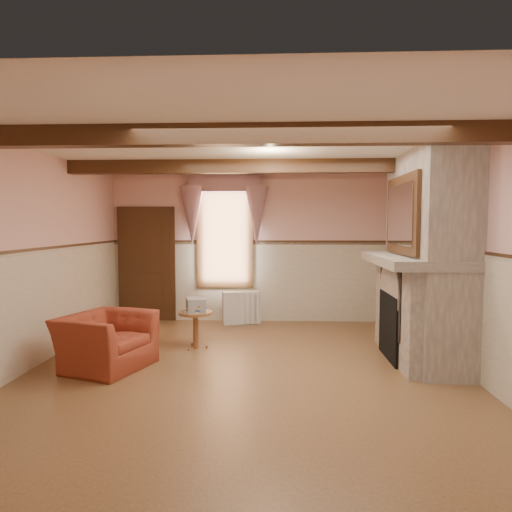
{
  "coord_description": "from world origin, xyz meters",
  "views": [
    {
      "loc": [
        0.39,
        -5.63,
        1.84
      ],
      "look_at": [
        0.09,
        0.8,
        1.39
      ],
      "focal_mm": 32.0,
      "sensor_mm": 36.0,
      "label": 1
    }
  ],
  "objects_px": {
    "mantel_clock": "(399,245)",
    "oil_lamp": "(408,244)",
    "radiator": "(242,308)",
    "bowl": "(414,253)",
    "armchair": "(106,341)",
    "side_table": "(196,330)"
  },
  "relations": [
    {
      "from": "mantel_clock",
      "to": "oil_lamp",
      "type": "height_order",
      "value": "oil_lamp"
    },
    {
      "from": "radiator",
      "to": "bowl",
      "type": "relative_size",
      "value": 2.08
    },
    {
      "from": "armchair",
      "to": "bowl",
      "type": "distance_m",
      "value": 4.23
    },
    {
      "from": "side_table",
      "to": "mantel_clock",
      "type": "distance_m",
      "value": 3.33
    },
    {
      "from": "side_table",
      "to": "radiator",
      "type": "height_order",
      "value": "radiator"
    },
    {
      "from": "armchair",
      "to": "radiator",
      "type": "relative_size",
      "value": 1.53
    },
    {
      "from": "armchair",
      "to": "radiator",
      "type": "distance_m",
      "value": 3.09
    },
    {
      "from": "armchair",
      "to": "mantel_clock",
      "type": "distance_m",
      "value": 4.43
    },
    {
      "from": "radiator",
      "to": "oil_lamp",
      "type": "bearing_deg",
      "value": -51.21
    },
    {
      "from": "armchair",
      "to": "oil_lamp",
      "type": "relative_size",
      "value": 3.82
    },
    {
      "from": "bowl",
      "to": "oil_lamp",
      "type": "xyz_separation_m",
      "value": [
        0.0,
        0.3,
        0.1
      ]
    },
    {
      "from": "oil_lamp",
      "to": "armchair",
      "type": "bearing_deg",
      "value": -167.84
    },
    {
      "from": "armchair",
      "to": "oil_lamp",
      "type": "xyz_separation_m",
      "value": [
        4.04,
        0.87,
        1.21
      ]
    },
    {
      "from": "armchair",
      "to": "mantel_clock",
      "type": "height_order",
      "value": "mantel_clock"
    },
    {
      "from": "side_table",
      "to": "oil_lamp",
      "type": "height_order",
      "value": "oil_lamp"
    },
    {
      "from": "mantel_clock",
      "to": "bowl",
      "type": "bearing_deg",
      "value": -90.0
    },
    {
      "from": "radiator",
      "to": "mantel_clock",
      "type": "xyz_separation_m",
      "value": [
        2.51,
        -1.3,
        1.22
      ]
    },
    {
      "from": "bowl",
      "to": "oil_lamp",
      "type": "distance_m",
      "value": 0.31
    },
    {
      "from": "armchair",
      "to": "side_table",
      "type": "height_order",
      "value": "armchair"
    },
    {
      "from": "oil_lamp",
      "to": "radiator",
      "type": "bearing_deg",
      "value": 144.22
    },
    {
      "from": "side_table",
      "to": "bowl",
      "type": "bearing_deg",
      "value": -7.45
    },
    {
      "from": "armchair",
      "to": "side_table",
      "type": "xyz_separation_m",
      "value": [
        0.98,
        0.98,
        -0.07
      ]
    }
  ]
}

